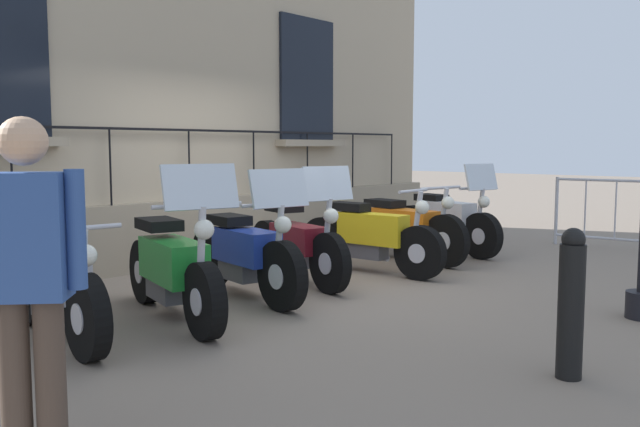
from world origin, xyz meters
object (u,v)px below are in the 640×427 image
motorcycle_white (447,222)px  pedestrian_standing (28,275)px  motorcycle_maroon (298,244)px  motorcycle_yellow (370,238)px  bollard (571,303)px  motorcycle_green (173,270)px  motorcycle_blue (245,255)px  crowd_barrier (631,212)px  motorcycle_orange (403,228)px  motorcycle_silver (57,289)px

motorcycle_white → pedestrian_standing: pedestrian_standing is taller
motorcycle_maroon → motorcycle_yellow: size_ratio=0.95×
bollard → motorcycle_green: bearing=-166.4°
motorcycle_blue → crowd_barrier: bearing=71.0°
motorcycle_blue → bollard: 3.34m
motorcycle_green → crowd_barrier: (1.87, 6.80, 0.12)m
motorcycle_green → motorcycle_white: size_ratio=1.03×
motorcycle_yellow → motorcycle_orange: size_ratio=0.94×
motorcycle_white → pedestrian_standing: (1.81, -6.97, 0.50)m
motorcycle_blue → motorcycle_white: size_ratio=1.01×
motorcycle_silver → motorcycle_green: (0.17, 0.99, 0.03)m
motorcycle_yellow → motorcycle_green: bearing=-90.0°
motorcycle_maroon → motorcycle_yellow: motorcycle_maroon is taller
motorcycle_maroon → motorcycle_white: 2.97m
motorcycle_maroon → motorcycle_silver: bearing=-88.4°
motorcycle_yellow → motorcycle_white: (-0.07, 1.94, 0.02)m
motorcycle_silver → pedestrian_standing: (1.91, -1.13, 0.52)m
motorcycle_blue → crowd_barrier: 6.15m
motorcycle_green → pedestrian_standing: (1.74, -2.12, 0.49)m
bollard → pedestrian_standing: size_ratio=0.60×
motorcycle_blue → bollard: motorcycle_blue is taller
motorcycle_maroon → motorcycle_orange: (0.04, 2.04, -0.00)m
motorcycle_yellow → motorcycle_blue: bearing=-94.0°
motorcycle_yellow → bollard: motorcycle_yellow is taller
motorcycle_maroon → motorcycle_orange: 2.04m
pedestrian_standing → motorcycle_orange: bearing=107.9°
motorcycle_blue → motorcycle_yellow: (0.13, 1.93, -0.02)m
motorcycle_orange → crowd_barrier: bearing=54.2°
bollard → motorcycle_blue: bearing=176.3°
motorcycle_silver → crowd_barrier: crowd_barrier is taller
pedestrian_standing → crowd_barrier: bearing=89.2°
motorcycle_silver → pedestrian_standing: pedestrian_standing is taller
motorcycle_green → motorcycle_orange: (-0.21, 3.93, -0.01)m
motorcycle_maroon → motorcycle_white: motorcycle_maroon is taller
motorcycle_silver → motorcycle_blue: motorcycle_blue is taller
motorcycle_yellow → motorcycle_white: size_ratio=1.03×
motorcycle_silver → motorcycle_orange: 4.92m
bollard → motorcycle_yellow: bearing=146.2°
motorcycle_silver → pedestrian_standing: size_ratio=1.16×
motorcycle_orange → bollard: motorcycle_orange is taller
bollard → crowd_barrier: bearing=102.4°
motorcycle_white → motorcycle_maroon: bearing=-93.4°
motorcycle_yellow → crowd_barrier: 4.31m
motorcycle_yellow → pedestrian_standing: size_ratio=1.24×
motorcycle_silver → bollard: 3.80m
motorcycle_blue → pedestrian_standing: 3.66m
motorcycle_yellow → bollard: (3.20, -2.14, 0.09)m
motorcycle_maroon → crowd_barrier: motorcycle_maroon is taller
motorcycle_yellow → pedestrian_standing: (1.75, -5.03, 0.52)m
motorcycle_silver → motorcycle_blue: (0.03, 1.98, 0.02)m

